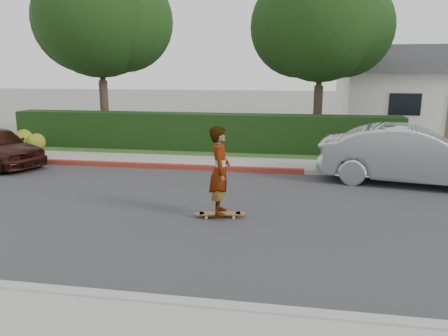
% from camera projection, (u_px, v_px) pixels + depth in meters
% --- Properties ---
extents(ground, '(120.00, 120.00, 0.00)m').
position_uv_depth(ground, '(259.00, 215.00, 9.66)').
color(ground, slate).
rests_on(ground, ground).
extents(road, '(60.00, 8.00, 0.01)m').
position_uv_depth(road, '(259.00, 215.00, 9.66)').
color(road, '#2D2D30').
rests_on(road, ground).
extents(curb_near, '(60.00, 0.20, 0.15)m').
position_uv_depth(curb_near, '(229.00, 310.00, 5.70)').
color(curb_near, '#9E9E99').
rests_on(curb_near, ground).
extents(curb_far, '(60.00, 0.20, 0.15)m').
position_uv_depth(curb_far, '(272.00, 170.00, 13.58)').
color(curb_far, '#9E9E99').
rests_on(curb_far, ground).
extents(curb_red_section, '(12.00, 0.21, 0.15)m').
position_uv_depth(curb_red_section, '(120.00, 165.00, 14.42)').
color(curb_red_section, maroon).
rests_on(curb_red_section, ground).
extents(sidewalk_far, '(60.00, 1.60, 0.12)m').
position_uv_depth(sidewalk_far, '(273.00, 165.00, 14.45)').
color(sidewalk_far, gray).
rests_on(sidewalk_far, ground).
extents(planting_strip, '(60.00, 1.60, 0.10)m').
position_uv_depth(planting_strip, '(276.00, 156.00, 15.99)').
color(planting_strip, '#2D4C1E').
rests_on(planting_strip, ground).
extents(hedge, '(15.00, 1.00, 1.50)m').
position_uv_depth(hedge, '(200.00, 133.00, 16.92)').
color(hedge, black).
rests_on(hedge, ground).
extents(flowering_shrub, '(1.40, 1.00, 0.90)m').
position_uv_depth(flowering_shrub, '(30.00, 140.00, 17.74)').
color(flowering_shrub, '#2D4C19').
rests_on(flowering_shrub, ground).
extents(tree_left, '(5.99, 5.21, 8.00)m').
position_uv_depth(tree_left, '(101.00, 17.00, 18.11)').
color(tree_left, '#33261C').
rests_on(tree_left, ground).
extents(tree_center, '(5.66, 4.84, 7.44)m').
position_uv_depth(tree_center, '(321.00, 24.00, 17.16)').
color(tree_center, '#33261C').
rests_on(tree_center, ground).
extents(house, '(10.60, 8.60, 4.30)m').
position_uv_depth(house, '(438.00, 90.00, 23.22)').
color(house, beige).
rests_on(house, ground).
extents(skateboard, '(1.12, 0.42, 0.10)m').
position_uv_depth(skateboard, '(220.00, 214.00, 9.44)').
color(skateboard, gold).
rests_on(skateboard, ground).
extents(skateboarder, '(0.55, 0.75, 1.89)m').
position_uv_depth(skateboarder, '(220.00, 171.00, 9.23)').
color(skateboarder, white).
rests_on(skateboarder, skateboard).
extents(car_silver, '(5.16, 2.56, 1.63)m').
position_uv_depth(car_silver, '(411.00, 155.00, 12.13)').
color(car_silver, '#A3A6AA').
rests_on(car_silver, ground).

